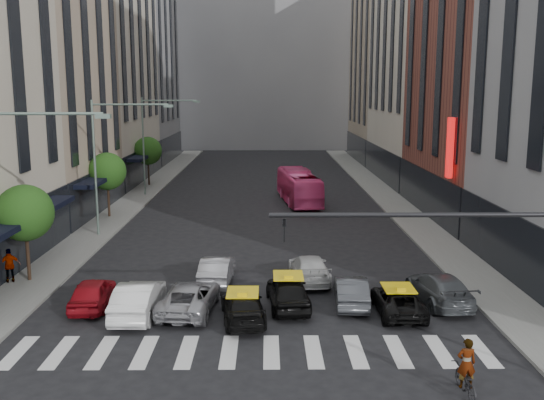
{
  "coord_description": "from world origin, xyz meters",
  "views": [
    {
      "loc": [
        0.45,
        -20.04,
        9.74
      ],
      "look_at": [
        0.7,
        11.68,
        4.0
      ],
      "focal_mm": 40.0,
      "sensor_mm": 36.0,
      "label": 1
    }
  ],
  "objects_px": {
    "car_white_front": "(138,299)",
    "motorcycle": "(465,381)",
    "bus": "(299,187)",
    "streetlamp_mid": "(109,150)",
    "streetlamp_near": "(6,188)",
    "streetlamp_far": "(153,133)",
    "taxi_center": "(288,292)",
    "pedestrian_far": "(10,265)",
    "taxi_left": "(243,307)",
    "car_red": "(93,293)"
  },
  "relations": [
    {
      "from": "taxi_left",
      "to": "car_red",
      "type": "bearing_deg",
      "value": -20.84
    },
    {
      "from": "car_white_front",
      "to": "taxi_left",
      "type": "distance_m",
      "value": 4.64
    },
    {
      "from": "streetlamp_mid",
      "to": "motorcycle",
      "type": "xyz_separation_m",
      "value": [
        16.91,
        -21.85,
        -5.42
      ]
    },
    {
      "from": "car_red",
      "to": "bus",
      "type": "relative_size",
      "value": 0.39
    },
    {
      "from": "streetlamp_far",
      "to": "car_red",
      "type": "relative_size",
      "value": 2.25
    },
    {
      "from": "car_white_front",
      "to": "pedestrian_far",
      "type": "relative_size",
      "value": 2.66
    },
    {
      "from": "streetlamp_near",
      "to": "streetlamp_mid",
      "type": "height_order",
      "value": "same"
    },
    {
      "from": "streetlamp_mid",
      "to": "bus",
      "type": "bearing_deg",
      "value": 42.59
    },
    {
      "from": "car_white_front",
      "to": "motorcycle",
      "type": "distance_m",
      "value": 14.02
    },
    {
      "from": "car_red",
      "to": "taxi_left",
      "type": "xyz_separation_m",
      "value": [
        6.9,
        -1.68,
        -0.06
      ]
    },
    {
      "from": "bus",
      "to": "streetlamp_mid",
      "type": "bearing_deg",
      "value": 35.78
    },
    {
      "from": "car_white_front",
      "to": "taxi_center",
      "type": "bearing_deg",
      "value": -170.75
    },
    {
      "from": "taxi_left",
      "to": "motorcycle",
      "type": "relative_size",
      "value": 2.32
    },
    {
      "from": "taxi_center",
      "to": "bus",
      "type": "distance_m",
      "value": 25.99
    },
    {
      "from": "streetlamp_mid",
      "to": "taxi_left",
      "type": "distance_m",
      "value": 18.77
    },
    {
      "from": "streetlamp_near",
      "to": "taxi_center",
      "type": "relative_size",
      "value": 2.07
    },
    {
      "from": "taxi_center",
      "to": "bus",
      "type": "height_order",
      "value": "bus"
    },
    {
      "from": "streetlamp_far",
      "to": "taxi_center",
      "type": "height_order",
      "value": "streetlamp_far"
    },
    {
      "from": "car_red",
      "to": "taxi_center",
      "type": "distance_m",
      "value": 8.9
    },
    {
      "from": "streetlamp_near",
      "to": "motorcycle",
      "type": "height_order",
      "value": "streetlamp_near"
    },
    {
      "from": "car_red",
      "to": "pedestrian_far",
      "type": "height_order",
      "value": "pedestrian_far"
    },
    {
      "from": "streetlamp_mid",
      "to": "taxi_center",
      "type": "bearing_deg",
      "value": -50.21
    },
    {
      "from": "streetlamp_mid",
      "to": "car_white_front",
      "type": "xyz_separation_m",
      "value": [
        4.84,
        -14.71,
        -5.14
      ]
    },
    {
      "from": "streetlamp_near",
      "to": "taxi_left",
      "type": "relative_size",
      "value": 2.09
    },
    {
      "from": "car_red",
      "to": "motorcycle",
      "type": "relative_size",
      "value": 2.16
    },
    {
      "from": "streetlamp_mid",
      "to": "car_white_front",
      "type": "bearing_deg",
      "value": -71.77
    },
    {
      "from": "car_red",
      "to": "car_white_front",
      "type": "height_order",
      "value": "car_white_front"
    },
    {
      "from": "streetlamp_near",
      "to": "car_white_front",
      "type": "height_order",
      "value": "streetlamp_near"
    },
    {
      "from": "car_red",
      "to": "motorcycle",
      "type": "height_order",
      "value": "car_red"
    },
    {
      "from": "car_red",
      "to": "bus",
      "type": "height_order",
      "value": "bus"
    },
    {
      "from": "car_red",
      "to": "motorcycle",
      "type": "bearing_deg",
      "value": 147.36
    },
    {
      "from": "car_white_front",
      "to": "streetlamp_far",
      "type": "bearing_deg",
      "value": -80.16
    },
    {
      "from": "streetlamp_mid",
      "to": "taxi_center",
      "type": "distance_m",
      "value": 18.61
    },
    {
      "from": "streetlamp_near",
      "to": "streetlamp_mid",
      "type": "distance_m",
      "value": 16.0
    },
    {
      "from": "motorcycle",
      "to": "streetlamp_mid",
      "type": "bearing_deg",
      "value": -53.71
    },
    {
      "from": "streetlamp_near",
      "to": "pedestrian_far",
      "type": "height_order",
      "value": "streetlamp_near"
    },
    {
      "from": "streetlamp_far",
      "to": "taxi_center",
      "type": "bearing_deg",
      "value": -68.96
    },
    {
      "from": "streetlamp_far",
      "to": "taxi_center",
      "type": "distance_m",
      "value": 32.28
    },
    {
      "from": "streetlamp_near",
      "to": "streetlamp_mid",
      "type": "relative_size",
      "value": 1.0
    },
    {
      "from": "car_white_front",
      "to": "taxi_left",
      "type": "height_order",
      "value": "car_white_front"
    },
    {
      "from": "bus",
      "to": "motorcycle",
      "type": "distance_m",
      "value": 34.24
    },
    {
      "from": "streetlamp_near",
      "to": "car_red",
      "type": "height_order",
      "value": "streetlamp_near"
    },
    {
      "from": "streetlamp_mid",
      "to": "car_white_front",
      "type": "height_order",
      "value": "streetlamp_mid"
    },
    {
      "from": "streetlamp_near",
      "to": "bus",
      "type": "height_order",
      "value": "streetlamp_near"
    },
    {
      "from": "streetlamp_near",
      "to": "motorcycle",
      "type": "relative_size",
      "value": 4.86
    },
    {
      "from": "taxi_center",
      "to": "pedestrian_far",
      "type": "xyz_separation_m",
      "value": [
        -14.0,
        3.35,
        0.29
      ]
    },
    {
      "from": "streetlamp_near",
      "to": "streetlamp_far",
      "type": "xyz_separation_m",
      "value": [
        0.0,
        32.0,
        0.0
      ]
    },
    {
      "from": "streetlamp_far",
      "to": "car_red",
      "type": "xyz_separation_m",
      "value": [
        2.54,
        -29.65,
        -5.22
      ]
    },
    {
      "from": "pedestrian_far",
      "to": "motorcycle",
      "type": "bearing_deg",
      "value": 123.72
    },
    {
      "from": "streetlamp_mid",
      "to": "car_red",
      "type": "xyz_separation_m",
      "value": [
        2.54,
        -13.65,
        -5.22
      ]
    }
  ]
}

